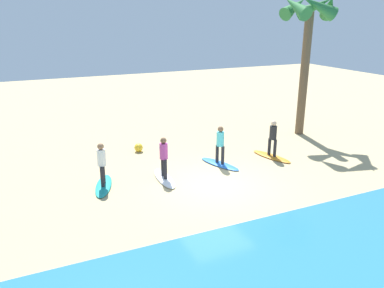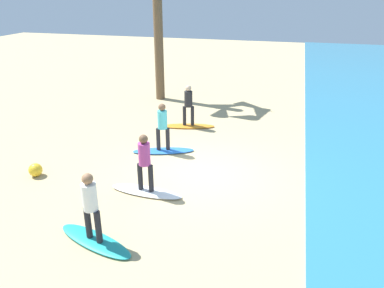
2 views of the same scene
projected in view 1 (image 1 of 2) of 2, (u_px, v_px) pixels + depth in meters
The scene contains 11 objects.
ground_plane at pixel (214, 184), 14.73m from camera, with size 60.00×60.00×0.00m, color tan.
surfboard_orange at pixel (271, 156), 17.54m from camera, with size 2.10×0.56×0.09m, color orange.
surfer_orange at pixel (273, 136), 17.22m from camera, with size 0.32×0.45×1.64m.
surfboard_blue at pixel (220, 164), 16.65m from camera, with size 2.10×0.56×0.09m, color blue.
surfer_blue at pixel (220, 142), 16.34m from camera, with size 0.32×0.44×1.64m.
surfboard_white at pixel (164, 178), 15.18m from camera, with size 2.10×0.56×0.09m, color white.
surfer_white at pixel (164, 155), 14.87m from camera, with size 0.32×0.46×1.64m.
surfboard_teal at pixel (104, 186), 14.51m from camera, with size 2.10×0.56×0.09m, color teal.
surfer_teal at pixel (102, 161), 14.20m from camera, with size 0.32×0.44×1.64m.
palm_tree at pixel (309, 22), 19.29m from camera, with size 2.88×3.03×7.27m.
beach_ball at pixel (139, 148), 18.23m from camera, with size 0.40×0.40×0.40m, color yellow.
Camera 1 is at (6.35, 11.93, 6.12)m, focal length 36.06 mm.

